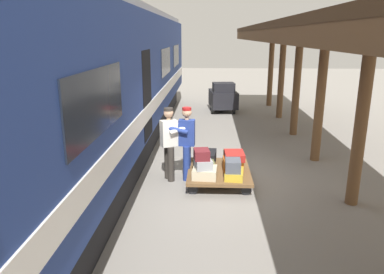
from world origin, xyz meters
name	(u,v)px	position (x,y,z in m)	size (l,w,h in m)	color
ground_plane	(231,177)	(0.00, 0.00, 0.00)	(60.00, 60.00, 0.00)	gray
platform_canopy	(342,36)	(-2.28, 0.00, 3.24)	(3.20, 19.48, 3.56)	brown
train_car	(82,90)	(3.44, 0.00, 2.06)	(3.02, 21.27, 4.00)	navy
luggage_cart	(219,172)	(0.29, 0.34, 0.25)	(1.41, 1.72, 0.30)	brown
suitcase_olive_duffel	(205,165)	(0.61, 0.34, 0.40)	(0.42, 0.44, 0.21)	brown
suitcase_cream_canvas	(205,173)	(0.61, 0.81, 0.40)	(0.51, 0.51, 0.21)	beige
suitcase_black_hardshell	(205,157)	(0.61, -0.13, 0.44)	(0.49, 0.62, 0.28)	black
suitcase_brown_leather	(232,158)	(-0.02, -0.13, 0.44)	(0.36, 0.53, 0.28)	brown
suitcase_yellow_case	(234,174)	(-0.02, 0.81, 0.38)	(0.38, 0.57, 0.17)	gold
suitcase_orange_carryall	(233,164)	(-0.02, 0.34, 0.44)	(0.44, 0.44, 0.28)	#CC6B23
suitcase_gray_aluminum	(203,164)	(0.64, 0.84, 0.61)	(0.34, 0.40, 0.20)	#9EA0A5
suitcase_maroon_trunk	(202,154)	(0.68, 0.81, 0.82)	(0.32, 0.38, 0.21)	maroon
suitcase_slate_roller	(233,164)	(0.01, 0.79, 0.59)	(0.32, 0.55, 0.25)	#4C515B
suitcase_red_plastic	(234,156)	(-0.05, 0.37, 0.65)	(0.42, 0.54, 0.16)	#AD231E
porter_in_overalls	(186,141)	(1.05, 0.17, 0.93)	(0.68, 0.45, 1.70)	navy
porter_by_door	(170,141)	(1.42, 0.23, 0.93)	(0.74, 0.62, 1.70)	#332D28
baggage_tug	(223,97)	(-0.08, -7.83, 0.63)	(1.29, 1.82, 1.30)	black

